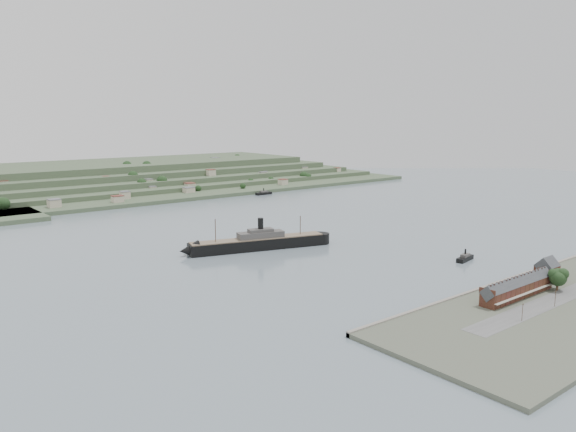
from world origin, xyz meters
TOP-DOWN VIEW (x-y plane):
  - ground at (0.00, 0.00)m, footprint 1400.00×1400.00m
  - near_shore at (0.00, -186.75)m, footprint 220.00×80.00m
  - terrace_row at (-10.00, -168.02)m, footprint 55.60×9.80m
  - gabled_building at (27.50, -164.00)m, footprint 10.40×10.18m
  - far_peninsula at (27.91, 393.10)m, footprint 760.00×309.00m
  - steamship at (-48.92, 3.15)m, footprint 107.17×40.91m
  - tugboat at (38.31, -105.89)m, footprint 17.66×7.71m
  - ferry_east at (121.49, 222.62)m, footprint 20.73×5.90m
  - fig_tree at (16.12, -175.98)m, footprint 10.94×9.48m

SIDE VIEW (x-z plane):
  - ground at x=0.00m, z-range 0.00..0.00m
  - near_shore at x=0.00m, z-range -0.29..2.31m
  - ferry_east at x=121.49m, z-range -2.01..5.75m
  - tugboat at x=38.31m, z-range -1.97..5.73m
  - steamship at x=-48.92m, z-range -8.28..17.98m
  - terrace_row at x=-10.00m, z-range 1.30..12.38m
  - gabled_building at x=27.50m, z-range 1.14..15.23m
  - fig_tree at x=16.12m, z-range 3.35..15.56m
  - far_peninsula at x=27.91m, z-range -3.12..26.88m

